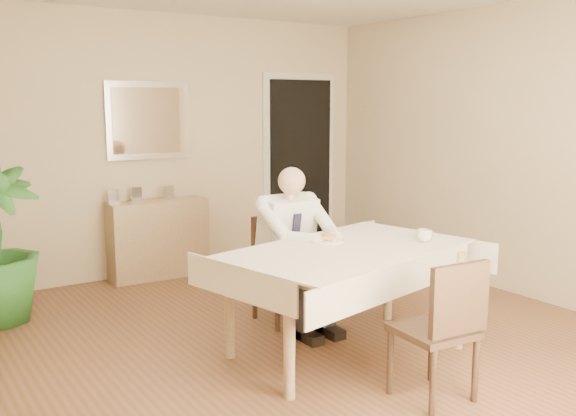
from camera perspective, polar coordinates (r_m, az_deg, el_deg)
room at (r=4.46m, az=2.48°, el=3.82°), size 5.00×5.02×2.60m
doorway at (r=7.38m, az=1.05°, el=3.74°), size 0.96×0.07×2.10m
mirror at (r=6.51m, az=-12.28°, el=7.61°), size 0.86×0.04×0.76m
dining_table at (r=4.42m, az=5.30°, el=-4.60°), size 1.93×1.38×0.75m
chair_far at (r=5.16m, az=-0.82°, el=-4.78°), size 0.45×0.45×0.84m
chair_near at (r=3.83m, az=13.69°, el=-9.98°), size 0.43×0.44×0.86m
seated_man at (r=4.88m, az=0.95°, el=-2.93°), size 0.48×0.72×1.24m
plate at (r=4.57m, az=3.44°, el=-2.88°), size 0.26×0.26×0.02m
food at (r=4.57m, az=3.44°, el=-2.62°), size 0.14×0.14×0.06m
knife at (r=4.55m, az=4.29°, el=-2.75°), size 0.01×0.13×0.01m
fork at (r=4.50m, az=3.49°, el=-2.87°), size 0.01×0.13×0.01m
coffee_mug at (r=4.66m, az=12.04°, el=-2.41°), size 0.14×0.14×0.09m
sideboard at (r=6.51m, az=-11.45°, el=-2.71°), size 0.98×0.37×0.77m
photo_frame_left at (r=6.33m, az=-15.26°, el=0.99°), size 0.10×0.02×0.14m
photo_frame_center at (r=6.43m, az=-13.30°, el=1.19°), size 0.10×0.02×0.14m
photo_frame_right at (r=6.48m, az=-10.54°, el=1.36°), size 0.10×0.02×0.14m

